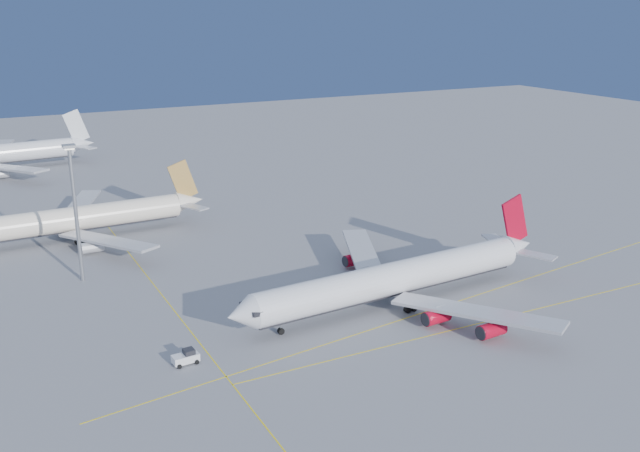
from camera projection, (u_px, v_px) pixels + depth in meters
The scene contains 6 objects.
ground at pixel (422, 294), 122.76m from camera, with size 500.00×500.00×0.00m, color slate.
taxiway_lines at pixel (329, 296), 121.67m from camera, with size 118.86×140.00×0.02m.
airliner_virgin at pixel (399, 278), 117.44m from camera, with size 61.68×55.27×15.21m.
airliner_etihad at pixel (76, 219), 150.20m from camera, with size 56.57×52.31×14.78m.
pushback_tug at pixel (186, 357), 98.63m from camera, with size 3.74×2.43×2.04m.
light_mast at pixel (75, 202), 124.44m from camera, with size 2.15×2.15×24.82m.
Camera 1 is at (-67.95, -92.94, 47.52)m, focal length 40.00 mm.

